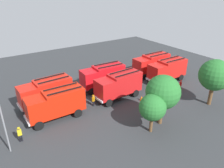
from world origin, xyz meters
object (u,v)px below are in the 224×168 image
at_px(traffic_cone_1, 62,93).
at_px(fire_truck_1, 103,76).
at_px(tree_2, 153,108).
at_px(fire_truck_0, 152,63).
at_px(firefighter_2, 172,88).
at_px(fire_truck_3, 167,69).
at_px(firefighter_0, 93,100).
at_px(traffic_cone_0, 142,98).
at_px(fire_truck_4, 119,85).
at_px(fire_truck_5, 56,103).
at_px(firefighter_3, 180,85).
at_px(tree_0, 215,75).
at_px(firefighter_1, 20,134).
at_px(tree_1, 163,92).
at_px(lamppost, 2,119).
at_px(fire_truck_2, 46,91).

bearing_deg(traffic_cone_1, fire_truck_1, 166.55).
bearing_deg(tree_2, fire_truck_0, -133.24).
bearing_deg(fire_truck_0, firefighter_2, 70.64).
xyz_separation_m(fire_truck_3, firefighter_0, (14.67, 0.34, -1.24)).
bearing_deg(tree_2, traffic_cone_1, -71.10).
distance_m(fire_truck_1, traffic_cone_0, 7.33).
bearing_deg(fire_truck_3, traffic_cone_1, -16.85).
relative_size(fire_truck_4, fire_truck_5, 1.01).
height_order(fire_truck_3, firefighter_2, fire_truck_3).
distance_m(firefighter_3, tree_2, 12.52).
bearing_deg(fire_truck_3, firefighter_2, 53.64).
distance_m(fire_truck_3, firefighter_3, 4.04).
distance_m(fire_truck_0, tree_0, 12.92).
bearing_deg(fire_truck_4, firefighter_0, -2.15).
height_order(fire_truck_3, traffic_cone_1, fire_truck_3).
bearing_deg(firefighter_1, fire_truck_0, -70.75).
bearing_deg(tree_1, firefighter_2, -147.27).
bearing_deg(tree_1, fire_truck_0, -129.21).
distance_m(fire_truck_1, fire_truck_4, 4.15).
bearing_deg(fire_truck_4, firefighter_2, 153.53).
distance_m(fire_truck_1, tree_1, 12.37).
bearing_deg(fire_truck_3, fire_truck_0, -87.34).
height_order(tree_1, traffic_cone_0, tree_1).
distance_m(firefighter_0, lamppost, 12.23).
bearing_deg(tree_2, fire_truck_1, -96.75).
distance_m(fire_truck_4, tree_1, 8.31).
relative_size(fire_truck_3, fire_truck_5, 1.00).
bearing_deg(firefighter_0, fire_truck_3, -127.14).
bearing_deg(fire_truck_3, fire_truck_1, -19.20).
height_order(traffic_cone_0, lamppost, lamppost).
xyz_separation_m(firefighter_1, traffic_cone_0, (-16.68, 0.37, -0.63)).
height_order(fire_truck_1, traffic_cone_1, fire_truck_1).
bearing_deg(traffic_cone_0, traffic_cone_1, -43.01).
bearing_deg(lamppost, firefighter_1, -142.96).
bearing_deg(fire_truck_5, traffic_cone_1, -116.37).
relative_size(fire_truck_1, firefighter_3, 4.33).
relative_size(fire_truck_2, tree_0, 1.12).
relative_size(tree_2, traffic_cone_1, 7.93).
height_order(fire_truck_0, traffic_cone_1, fire_truck_0).
height_order(fire_truck_3, tree_2, tree_2).
bearing_deg(tree_1, firefighter_3, -153.03).
distance_m(fire_truck_0, tree_2, 17.45).
relative_size(firefighter_2, firefighter_3, 1.03).
xyz_separation_m(tree_2, traffic_cone_1, (4.90, -14.30, -2.86)).
bearing_deg(firefighter_3, fire_truck_1, -2.77).
distance_m(fire_truck_4, firefighter_3, 10.17).
bearing_deg(tree_2, fire_truck_5, -47.61).
bearing_deg(firefighter_0, traffic_cone_1, -16.42).
bearing_deg(fire_truck_4, firefighter_1, 6.48).
relative_size(fire_truck_0, firefighter_1, 4.10).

